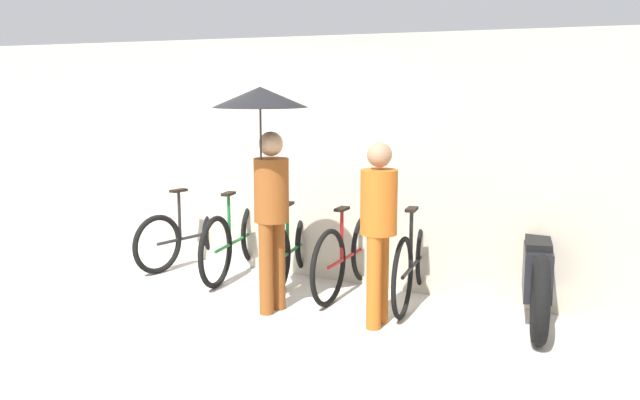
% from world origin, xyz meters
% --- Properties ---
extents(ground_plane, '(30.00, 30.00, 0.00)m').
position_xyz_m(ground_plane, '(0.00, 0.00, 0.00)').
color(ground_plane, '#B7B2A8').
extents(back_wall, '(11.94, 0.12, 2.59)m').
position_xyz_m(back_wall, '(0.00, 1.96, 1.30)').
color(back_wall, '#B2A893').
rests_on(back_wall, ground).
extents(parked_bicycle_0, '(0.47, 1.66, 1.05)m').
position_xyz_m(parked_bicycle_0, '(-1.39, 1.67, 0.35)').
color(parked_bicycle_0, black).
rests_on(parked_bicycle_0, ground).
extents(parked_bicycle_1, '(0.56, 1.81, 1.09)m').
position_xyz_m(parked_bicycle_1, '(-0.70, 1.59, 0.39)').
color(parked_bicycle_1, black).
rests_on(parked_bicycle_1, ground).
extents(parked_bicycle_2, '(0.53, 1.62, 1.11)m').
position_xyz_m(parked_bicycle_2, '(-0.00, 1.65, 0.36)').
color(parked_bicycle_2, black).
rests_on(parked_bicycle_2, ground).
extents(parked_bicycle_3, '(0.44, 1.71, 0.97)m').
position_xyz_m(parked_bicycle_3, '(0.70, 1.59, 0.39)').
color(parked_bicycle_3, black).
rests_on(parked_bicycle_3, ground).
extents(parked_bicycle_4, '(0.49, 1.76, 1.09)m').
position_xyz_m(parked_bicycle_4, '(1.39, 1.63, 0.40)').
color(parked_bicycle_4, black).
rests_on(parked_bicycle_4, ground).
extents(pedestrian_leading, '(0.85, 0.85, 2.09)m').
position_xyz_m(pedestrian_leading, '(0.35, 0.62, 1.56)').
color(pedestrian_leading, brown).
rests_on(pedestrian_leading, ground).
extents(pedestrian_center, '(0.32, 0.32, 1.62)m').
position_xyz_m(pedestrian_center, '(1.38, 0.82, 0.95)').
color(pedestrian_center, '#B25619').
rests_on(pedestrian_center, ground).
extents(motorcycle, '(0.79, 2.07, 0.94)m').
position_xyz_m(motorcycle, '(2.54, 1.72, 0.41)').
color(motorcycle, black).
rests_on(motorcycle, ground).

